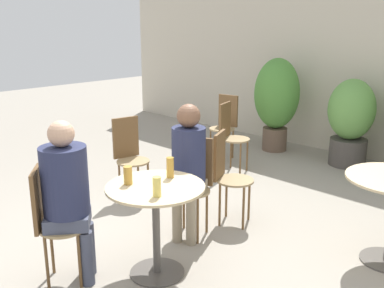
{
  "coord_description": "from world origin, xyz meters",
  "views": [
    {
      "loc": [
        2.67,
        -2.19,
        1.97
      ],
      "look_at": [
        0.23,
        0.3,
        1.0
      ],
      "focal_mm": 42.0,
      "sensor_mm": 36.0,
      "label": 1
    }
  ],
  "objects_px": {
    "bistro_chair_0": "(194,178)",
    "potted_plant_0": "(277,98)",
    "bistro_chair_5": "(225,121)",
    "bistro_chair_4": "(129,151)",
    "beer_glass_1": "(157,187)",
    "bistro_chair_3": "(230,131)",
    "seated_person_1": "(67,189)",
    "cafe_table_near": "(156,209)",
    "seated_person_0": "(188,160)",
    "beer_glass_2": "(170,168)",
    "bistro_chair_2": "(227,170)",
    "potted_plant_1": "(351,119)",
    "bistro_chair_1": "(50,216)",
    "beer_glass_0": "(128,175)"
  },
  "relations": [
    {
      "from": "bistro_chair_0",
      "to": "potted_plant_0",
      "type": "bearing_deg",
      "value": 87.84
    },
    {
      "from": "bistro_chair_0",
      "to": "bistro_chair_5",
      "type": "xyz_separation_m",
      "value": [
        -1.36,
        2.05,
        0.0
      ]
    },
    {
      "from": "bistro_chair_4",
      "to": "beer_glass_1",
      "type": "distance_m",
      "value": 1.9
    },
    {
      "from": "bistro_chair_3",
      "to": "bistro_chair_5",
      "type": "distance_m",
      "value": 0.61
    },
    {
      "from": "bistro_chair_0",
      "to": "seated_person_1",
      "type": "distance_m",
      "value": 1.27
    },
    {
      "from": "cafe_table_near",
      "to": "seated_person_0",
      "type": "height_order",
      "value": "seated_person_0"
    },
    {
      "from": "cafe_table_near",
      "to": "beer_glass_2",
      "type": "height_order",
      "value": "beer_glass_2"
    },
    {
      "from": "bistro_chair_2",
      "to": "beer_glass_1",
      "type": "bearing_deg",
      "value": 173.34
    },
    {
      "from": "bistro_chair_2",
      "to": "beer_glass_2",
      "type": "distance_m",
      "value": 0.97
    },
    {
      "from": "beer_glass_2",
      "to": "potted_plant_1",
      "type": "xyz_separation_m",
      "value": [
        -0.15,
        3.51,
        -0.18
      ]
    },
    {
      "from": "bistro_chair_3",
      "to": "bistro_chair_4",
      "type": "relative_size",
      "value": 1.0
    },
    {
      "from": "cafe_table_near",
      "to": "bistro_chair_5",
      "type": "xyz_separation_m",
      "value": [
        -1.66,
        2.79,
        -0.01
      ]
    },
    {
      "from": "bistro_chair_1",
      "to": "bistro_chair_5",
      "type": "bearing_deg",
      "value": -33.3
    },
    {
      "from": "bistro_chair_2",
      "to": "seated_person_0",
      "type": "relative_size",
      "value": 0.73
    },
    {
      "from": "bistro_chair_1",
      "to": "beer_glass_2",
      "type": "bearing_deg",
      "value": -79.62
    },
    {
      "from": "beer_glass_1",
      "to": "potted_plant_1",
      "type": "height_order",
      "value": "potted_plant_1"
    },
    {
      "from": "bistro_chair_2",
      "to": "bistro_chair_5",
      "type": "distance_m",
      "value": 2.19
    },
    {
      "from": "potted_plant_0",
      "to": "bistro_chair_1",
      "type": "bearing_deg",
      "value": -78.42
    },
    {
      "from": "seated_person_1",
      "to": "beer_glass_2",
      "type": "distance_m",
      "value": 0.8
    },
    {
      "from": "bistro_chair_0",
      "to": "seated_person_0",
      "type": "relative_size",
      "value": 0.73
    },
    {
      "from": "cafe_table_near",
      "to": "beer_glass_1",
      "type": "height_order",
      "value": "beer_glass_1"
    },
    {
      "from": "cafe_table_near",
      "to": "beer_glass_1",
      "type": "xyz_separation_m",
      "value": [
        0.17,
        -0.13,
        0.26
      ]
    },
    {
      "from": "beer_glass_0",
      "to": "potted_plant_0",
      "type": "relative_size",
      "value": 0.1
    },
    {
      "from": "bistro_chair_4",
      "to": "beer_glass_2",
      "type": "height_order",
      "value": "bistro_chair_4"
    },
    {
      "from": "beer_glass_2",
      "to": "potted_plant_1",
      "type": "bearing_deg",
      "value": 92.43
    },
    {
      "from": "bistro_chair_1",
      "to": "seated_person_0",
      "type": "distance_m",
      "value": 1.27
    },
    {
      "from": "beer_glass_1",
      "to": "potted_plant_0",
      "type": "xyz_separation_m",
      "value": [
        -1.53,
        3.76,
        0.0
      ]
    },
    {
      "from": "bistro_chair_3",
      "to": "potted_plant_0",
      "type": "height_order",
      "value": "potted_plant_0"
    },
    {
      "from": "beer_glass_0",
      "to": "bistro_chair_1",
      "type": "bearing_deg",
      "value": -121.56
    },
    {
      "from": "cafe_table_near",
      "to": "bistro_chair_0",
      "type": "bearing_deg",
      "value": 112.22
    },
    {
      "from": "bistro_chair_3",
      "to": "potted_plant_0",
      "type": "relative_size",
      "value": 0.65
    },
    {
      "from": "bistro_chair_4",
      "to": "seated_person_1",
      "type": "xyz_separation_m",
      "value": [
        1.03,
        -1.37,
        0.2
      ]
    },
    {
      "from": "seated_person_0",
      "to": "bistro_chair_0",
      "type": "bearing_deg",
      "value": 90.0
    },
    {
      "from": "bistro_chair_2",
      "to": "bistro_chair_3",
      "type": "distance_m",
      "value": 1.58
    },
    {
      "from": "bistro_chair_0",
      "to": "seated_person_1",
      "type": "bearing_deg",
      "value": -116.75
    },
    {
      "from": "bistro_chair_1",
      "to": "beer_glass_2",
      "type": "relative_size",
      "value": 5.51
    },
    {
      "from": "bistro_chair_2",
      "to": "seated_person_1",
      "type": "distance_m",
      "value": 1.66
    },
    {
      "from": "bistro_chair_3",
      "to": "bistro_chair_2",
      "type": "bearing_deg",
      "value": -157.22
    },
    {
      "from": "seated_person_0",
      "to": "seated_person_1",
      "type": "distance_m",
      "value": 1.13
    },
    {
      "from": "cafe_table_near",
      "to": "bistro_chair_3",
      "type": "relative_size",
      "value": 0.83
    },
    {
      "from": "seated_person_1",
      "to": "beer_glass_0",
      "type": "height_order",
      "value": "seated_person_1"
    },
    {
      "from": "potted_plant_0",
      "to": "bistro_chair_0",
      "type": "bearing_deg",
      "value": -69.94
    },
    {
      "from": "bistro_chair_0",
      "to": "bistro_chair_2",
      "type": "bearing_deg",
      "value": 57.36
    },
    {
      "from": "bistro_chair_5",
      "to": "bistro_chair_2",
      "type": "bearing_deg",
      "value": -58.76
    },
    {
      "from": "bistro_chair_5",
      "to": "potted_plant_1",
      "type": "height_order",
      "value": "potted_plant_1"
    },
    {
      "from": "bistro_chair_5",
      "to": "beer_glass_0",
      "type": "relative_size",
      "value": 6.48
    },
    {
      "from": "bistro_chair_5",
      "to": "seated_person_0",
      "type": "bearing_deg",
      "value": -66.5
    },
    {
      "from": "bistro_chair_1",
      "to": "seated_person_0",
      "type": "relative_size",
      "value": 0.73
    },
    {
      "from": "seated_person_1",
      "to": "potted_plant_0",
      "type": "distance_m",
      "value": 4.26
    },
    {
      "from": "beer_glass_2",
      "to": "potted_plant_0",
      "type": "relative_size",
      "value": 0.12
    }
  ]
}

